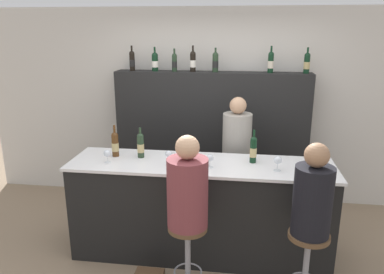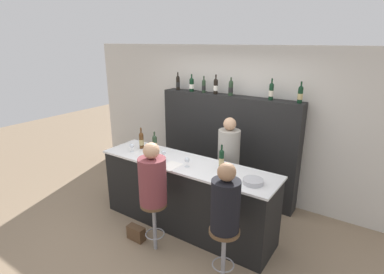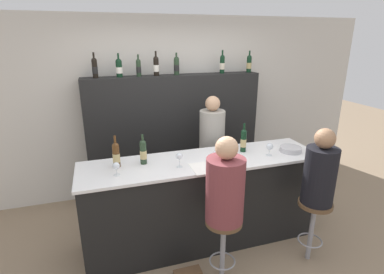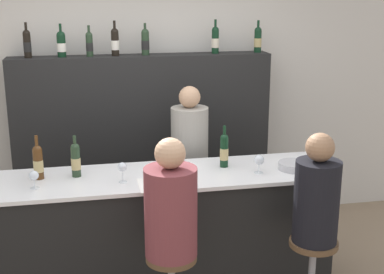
% 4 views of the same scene
% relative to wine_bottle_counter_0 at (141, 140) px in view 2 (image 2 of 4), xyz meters
% --- Properties ---
extents(ground_plane, '(16.00, 16.00, 0.00)m').
position_rel_wine_bottle_counter_0_xyz_m(ground_plane, '(0.92, -0.41, -1.16)').
color(ground_plane, '#8C755B').
extents(wall_back, '(6.40, 0.05, 2.60)m').
position_rel_wine_bottle_counter_0_xyz_m(wall_back, '(0.92, 1.38, 0.14)').
color(wall_back, beige).
rests_on(wall_back, ground_plane).
extents(bar_counter, '(2.67, 0.69, 1.03)m').
position_rel_wine_bottle_counter_0_xyz_m(bar_counter, '(0.92, -0.09, -0.65)').
color(bar_counter, black).
rests_on(bar_counter, ground_plane).
extents(back_bar_cabinet, '(2.49, 0.28, 1.80)m').
position_rel_wine_bottle_counter_0_xyz_m(back_bar_cabinet, '(0.92, 1.15, -0.26)').
color(back_bar_cabinet, black).
rests_on(back_bar_cabinet, ground_plane).
extents(wine_bottle_counter_0, '(0.07, 0.07, 0.34)m').
position_rel_wine_bottle_counter_0_xyz_m(wine_bottle_counter_0, '(0.00, 0.00, 0.00)').
color(wine_bottle_counter_0, '#4C2D14').
rests_on(wine_bottle_counter_0, bar_counter).
extents(wine_bottle_counter_1, '(0.07, 0.07, 0.32)m').
position_rel_wine_bottle_counter_0_xyz_m(wine_bottle_counter_1, '(0.28, -0.00, -0.00)').
color(wine_bottle_counter_1, '#233823').
rests_on(wine_bottle_counter_1, bar_counter).
extents(wine_bottle_counter_2, '(0.07, 0.07, 0.34)m').
position_rel_wine_bottle_counter_0_xyz_m(wine_bottle_counter_2, '(1.43, -0.00, 0.00)').
color(wine_bottle_counter_2, black).
rests_on(wine_bottle_counter_2, bar_counter).
extents(wine_bottle_backbar_0, '(0.07, 0.07, 0.32)m').
position_rel_wine_bottle_counter_0_xyz_m(wine_bottle_backbar_0, '(-0.12, 1.15, 0.77)').
color(wine_bottle_backbar_0, black).
rests_on(wine_bottle_backbar_0, back_bar_cabinet).
extents(wine_bottle_backbar_1, '(0.08, 0.08, 0.30)m').
position_rel_wine_bottle_counter_0_xyz_m(wine_bottle_backbar_1, '(0.18, 1.15, 0.76)').
color(wine_bottle_backbar_1, black).
rests_on(wine_bottle_backbar_1, back_bar_cabinet).
extents(wine_bottle_backbar_2, '(0.07, 0.07, 0.28)m').
position_rel_wine_bottle_counter_0_xyz_m(wine_bottle_backbar_2, '(0.43, 1.15, 0.75)').
color(wine_bottle_backbar_2, '#233823').
rests_on(wine_bottle_backbar_2, back_bar_cabinet).
extents(wine_bottle_backbar_3, '(0.07, 0.07, 0.32)m').
position_rel_wine_bottle_counter_0_xyz_m(wine_bottle_backbar_3, '(0.67, 1.15, 0.77)').
color(wine_bottle_backbar_3, black).
rests_on(wine_bottle_backbar_3, back_bar_cabinet).
extents(wine_bottle_backbar_4, '(0.08, 0.08, 0.30)m').
position_rel_wine_bottle_counter_0_xyz_m(wine_bottle_backbar_4, '(0.95, 1.15, 0.76)').
color(wine_bottle_backbar_4, '#233823').
rests_on(wine_bottle_backbar_4, back_bar_cabinet).
extents(wine_bottle_backbar_5, '(0.07, 0.07, 0.33)m').
position_rel_wine_bottle_counter_0_xyz_m(wine_bottle_backbar_5, '(1.64, 1.15, 0.77)').
color(wine_bottle_backbar_5, black).
rests_on(wine_bottle_backbar_5, back_bar_cabinet).
extents(wine_bottle_backbar_6, '(0.07, 0.07, 0.31)m').
position_rel_wine_bottle_counter_0_xyz_m(wine_bottle_backbar_6, '(2.07, 1.15, 0.76)').
color(wine_bottle_backbar_6, black).
rests_on(wine_bottle_backbar_6, back_bar_cabinet).
extents(wine_glass_0, '(0.07, 0.07, 0.13)m').
position_rel_wine_bottle_counter_0_xyz_m(wine_glass_0, '(-0.02, -0.20, -0.04)').
color(wine_glass_0, silver).
rests_on(wine_glass_0, bar_counter).
extents(wine_glass_1, '(0.07, 0.07, 0.15)m').
position_rel_wine_bottle_counter_0_xyz_m(wine_glass_1, '(0.61, -0.20, -0.02)').
color(wine_glass_1, silver).
rests_on(wine_glass_1, bar_counter).
extents(wine_glass_2, '(0.07, 0.07, 0.13)m').
position_rel_wine_bottle_counter_0_xyz_m(wine_glass_2, '(1.02, -0.20, -0.04)').
color(wine_glass_2, silver).
rests_on(wine_glass_2, bar_counter).
extents(wine_glass_3, '(0.08, 0.08, 0.14)m').
position_rel_wine_bottle_counter_0_xyz_m(wine_glass_3, '(1.66, -0.20, -0.03)').
color(wine_glass_3, silver).
rests_on(wine_glass_3, bar_counter).
extents(metal_bowl, '(0.25, 0.25, 0.06)m').
position_rel_wine_bottle_counter_0_xyz_m(metal_bowl, '(1.96, -0.17, -0.11)').
color(metal_bowl, '#B7B7BC').
rests_on(metal_bowl, bar_counter).
extents(tasting_menu, '(0.21, 0.30, 0.00)m').
position_rel_wine_bottle_counter_0_xyz_m(tasting_menu, '(0.82, -0.30, -0.13)').
color(tasting_menu, white).
rests_on(tasting_menu, bar_counter).
extents(bar_stool_left, '(0.34, 0.34, 0.70)m').
position_rel_wine_bottle_counter_0_xyz_m(bar_stool_left, '(0.88, -0.75, -0.63)').
color(bar_stool_left, gray).
rests_on(bar_stool_left, ground_plane).
extents(guest_seated_left, '(0.35, 0.35, 0.81)m').
position_rel_wine_bottle_counter_0_xyz_m(guest_seated_left, '(0.88, -0.75, -0.12)').
color(guest_seated_left, brown).
rests_on(guest_seated_left, bar_stool_left).
extents(bar_stool_right, '(0.34, 0.34, 0.70)m').
position_rel_wine_bottle_counter_0_xyz_m(bar_stool_right, '(1.90, -0.75, -0.63)').
color(bar_stool_right, gray).
rests_on(bar_stool_right, ground_plane).
extents(guest_seated_right, '(0.31, 0.31, 0.78)m').
position_rel_wine_bottle_counter_0_xyz_m(guest_seated_right, '(1.90, -0.75, -0.13)').
color(guest_seated_right, black).
rests_on(guest_seated_right, bar_stool_right).
extents(bartender, '(0.33, 0.33, 1.59)m').
position_rel_wine_bottle_counter_0_xyz_m(bartender, '(1.26, 0.55, -0.43)').
color(bartender, gray).
rests_on(bartender, ground_plane).
extents(handbag, '(0.26, 0.12, 0.20)m').
position_rel_wine_bottle_counter_0_xyz_m(handbag, '(0.53, -0.75, -1.06)').
color(handbag, '#513823').
rests_on(handbag, ground_plane).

